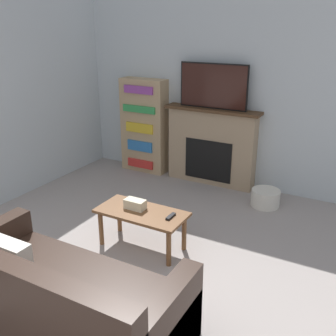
{
  "coord_description": "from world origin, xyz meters",
  "views": [
    {
      "loc": [
        1.93,
        -0.93,
        2.26
      ],
      "look_at": [
        -0.05,
        2.65,
        0.73
      ],
      "focal_mm": 42.0,
      "sensor_mm": 36.0,
      "label": 1
    }
  ],
  "objects_px": {
    "tv": "(213,86)",
    "fireplace": "(211,146)",
    "bookshelf": "(144,126)",
    "coffee_table": "(142,217)",
    "couch": "(59,302)",
    "storage_basket": "(265,198)"
  },
  "relations": [
    {
      "from": "fireplace",
      "to": "storage_basket",
      "type": "relative_size",
      "value": 3.79
    },
    {
      "from": "tv",
      "to": "storage_basket",
      "type": "height_order",
      "value": "tv"
    },
    {
      "from": "couch",
      "to": "bookshelf",
      "type": "xyz_separation_m",
      "value": [
        -1.32,
        3.33,
        0.44
      ]
    },
    {
      "from": "couch",
      "to": "bookshelf",
      "type": "relative_size",
      "value": 1.3
    },
    {
      "from": "tv",
      "to": "coffee_table",
      "type": "distance_m",
      "value": 2.26
    },
    {
      "from": "fireplace",
      "to": "bookshelf",
      "type": "bearing_deg",
      "value": -178.89
    },
    {
      "from": "couch",
      "to": "storage_basket",
      "type": "distance_m",
      "value": 3.05
    },
    {
      "from": "couch",
      "to": "tv",
      "type": "bearing_deg",
      "value": 93.28
    },
    {
      "from": "coffee_table",
      "to": "tv",
      "type": "bearing_deg",
      "value": 92.18
    },
    {
      "from": "bookshelf",
      "to": "tv",
      "type": "bearing_deg",
      "value": 0.11
    },
    {
      "from": "tv",
      "to": "bookshelf",
      "type": "distance_m",
      "value": 1.33
    },
    {
      "from": "tv",
      "to": "storage_basket",
      "type": "xyz_separation_m",
      "value": [
        0.94,
        -0.38,
        -1.31
      ]
    },
    {
      "from": "couch",
      "to": "coffee_table",
      "type": "height_order",
      "value": "couch"
    },
    {
      "from": "fireplace",
      "to": "coffee_table",
      "type": "xyz_separation_m",
      "value": [
        0.08,
        -2.01,
        -0.21
      ]
    },
    {
      "from": "storage_basket",
      "to": "couch",
      "type": "bearing_deg",
      "value": -104.33
    },
    {
      "from": "fireplace",
      "to": "coffee_table",
      "type": "distance_m",
      "value": 2.02
    },
    {
      "from": "tv",
      "to": "bookshelf",
      "type": "xyz_separation_m",
      "value": [
        -1.13,
        -0.0,
        -0.7
      ]
    },
    {
      "from": "couch",
      "to": "storage_basket",
      "type": "bearing_deg",
      "value": 75.67
    },
    {
      "from": "fireplace",
      "to": "tv",
      "type": "distance_m",
      "value": 0.86
    },
    {
      "from": "couch",
      "to": "coffee_table",
      "type": "xyz_separation_m",
      "value": [
        -0.11,
        1.34,
        0.08
      ]
    },
    {
      "from": "tv",
      "to": "bookshelf",
      "type": "bearing_deg",
      "value": -179.89
    },
    {
      "from": "tv",
      "to": "fireplace",
      "type": "bearing_deg",
      "value": 90.0
    }
  ]
}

